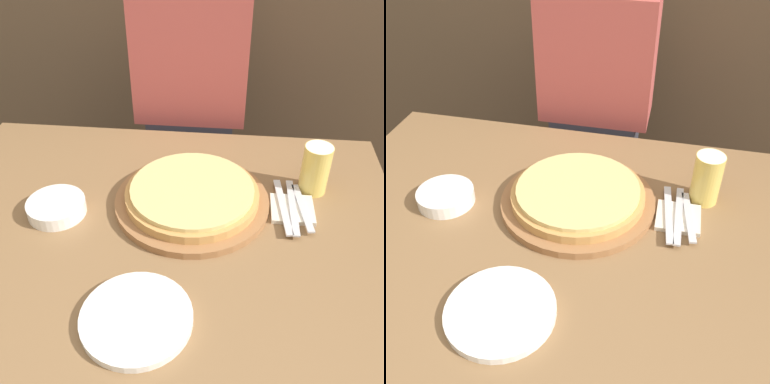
% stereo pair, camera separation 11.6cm
% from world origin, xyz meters
% --- Properties ---
extents(ground_plane, '(12.00, 12.00, 0.00)m').
position_xyz_m(ground_plane, '(0.00, 0.00, 0.00)').
color(ground_plane, '#473828').
extents(dining_table, '(1.22, 0.93, 0.75)m').
position_xyz_m(dining_table, '(0.00, 0.00, 0.37)').
color(dining_table, olive).
rests_on(dining_table, ground_plane).
extents(pizza_on_board, '(0.40, 0.40, 0.06)m').
position_xyz_m(pizza_on_board, '(0.07, 0.10, 0.77)').
color(pizza_on_board, '#99663D').
rests_on(pizza_on_board, dining_table).
extents(beer_glass, '(0.07, 0.07, 0.14)m').
position_xyz_m(beer_glass, '(0.39, 0.19, 0.82)').
color(beer_glass, '#E5C65B').
rests_on(beer_glass, dining_table).
extents(dinner_plate, '(0.23, 0.23, 0.02)m').
position_xyz_m(dinner_plate, '(-0.00, -0.27, 0.76)').
color(dinner_plate, white).
rests_on(dinner_plate, dining_table).
extents(side_bowl, '(0.15, 0.15, 0.04)m').
position_xyz_m(side_bowl, '(-0.27, 0.03, 0.77)').
color(side_bowl, white).
rests_on(side_bowl, dining_table).
extents(napkin_stack, '(0.11, 0.11, 0.01)m').
position_xyz_m(napkin_stack, '(0.33, 0.10, 0.75)').
color(napkin_stack, beige).
rests_on(napkin_stack, dining_table).
extents(fork, '(0.04, 0.22, 0.00)m').
position_xyz_m(fork, '(0.31, 0.10, 0.76)').
color(fork, silver).
rests_on(fork, napkin_stack).
extents(dinner_knife, '(0.02, 0.22, 0.00)m').
position_xyz_m(dinner_knife, '(0.33, 0.10, 0.76)').
color(dinner_knife, silver).
rests_on(dinner_knife, napkin_stack).
extents(spoon, '(0.04, 0.19, 0.00)m').
position_xyz_m(spoon, '(0.36, 0.10, 0.76)').
color(spoon, silver).
rests_on(spoon, napkin_stack).
extents(diner_person, '(0.38, 0.20, 1.32)m').
position_xyz_m(diner_person, '(0.02, 0.63, 0.64)').
color(diner_person, '#33333D').
rests_on(diner_person, ground_plane).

